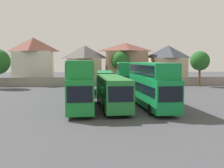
# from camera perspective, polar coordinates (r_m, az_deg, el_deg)

# --- Properties ---
(ground) EXTENTS (140.00, 140.00, 0.00)m
(ground) POSITION_cam_1_polar(r_m,az_deg,el_deg) (47.52, -1.36, -1.28)
(ground) COLOR #424247
(depot_boundary_wall) EXTENTS (56.00, 0.50, 1.80)m
(depot_boundary_wall) POSITION_cam_1_polar(r_m,az_deg,el_deg) (54.95, -1.77, 0.51)
(depot_boundary_wall) COLOR gray
(depot_boundary_wall) RESTS_ON ground
(bus_1) EXTENTS (3.04, 11.98, 5.11)m
(bus_1) POSITION_cam_1_polar(r_m,az_deg,el_deg) (29.43, -6.75, 0.43)
(bus_1) COLOR #198533
(bus_1) RESTS_ON ground
(bus_2) EXTENTS (3.15, 11.52, 3.39)m
(bus_2) POSITION_cam_1_polar(r_m,az_deg,el_deg) (29.58, 0.04, -1.33)
(bus_2) COLOR #227D35
(bus_2) RESTS_ON ground
(bus_3) EXTENTS (3.18, 11.88, 4.89)m
(bus_3) POSITION_cam_1_polar(r_m,az_deg,el_deg) (29.97, 8.09, 0.28)
(bus_3) COLOR #13853F
(bus_3) RESTS_ON ground
(bus_4) EXTENTS (2.69, 11.30, 4.95)m
(bus_4) POSITION_cam_1_polar(r_m,az_deg,el_deg) (44.60, -6.80, 1.87)
(bus_4) COLOR #128C35
(bus_4) RESTS_ON ground
(bus_5) EXTENTS (2.80, 11.14, 3.32)m
(bus_5) POSITION_cam_1_polar(r_m,az_deg,el_deg) (45.20, -1.50, 0.81)
(bus_5) COLOR #14803E
(bus_5) RESTS_ON ground
(bus_6) EXTENTS (3.11, 12.02, 4.76)m
(bus_6) POSITION_cam_1_polar(r_m,az_deg,el_deg) (45.51, 2.67, 1.83)
(bus_6) COLOR #137C41
(bus_6) RESTS_ON ground
(house_terrace_left) EXTENTS (7.96, 7.20, 9.91)m
(house_terrace_left) POSITION_cam_1_polar(r_m,az_deg,el_deg) (61.74, -15.79, 4.68)
(house_terrace_left) COLOR silver
(house_terrace_left) RESTS_ON ground
(house_terrace_centre) EXTENTS (7.46, 8.02, 8.34)m
(house_terrace_centre) POSITION_cam_1_polar(r_m,az_deg,el_deg) (61.66, -5.61, 4.11)
(house_terrace_centre) COLOR tan
(house_terrace_centre) RESTS_ON ground
(house_terrace_right) EXTENTS (8.96, 8.35, 8.90)m
(house_terrace_right) POSITION_cam_1_polar(r_m,az_deg,el_deg) (61.55, 2.79, 4.36)
(house_terrace_right) COLOR #9E7A60
(house_terrace_right) RESTS_ON ground
(house_terrace_far_right) EXTENTS (7.68, 6.44, 8.41)m
(house_terrace_far_right) POSITION_cam_1_polar(r_m,az_deg,el_deg) (64.11, 11.42, 4.09)
(house_terrace_far_right) COLOR #C6B293
(house_terrace_far_right) RESTS_ON ground
(tree_left_of_lot) EXTENTS (3.96, 3.96, 6.95)m
(tree_left_of_lot) POSITION_cam_1_polar(r_m,az_deg,el_deg) (57.55, 1.79, 4.73)
(tree_left_of_lot) COLOR brown
(tree_left_of_lot) RESTS_ON ground
(tree_behind_wall) EXTENTS (3.79, 3.79, 6.89)m
(tree_behind_wall) POSITION_cam_1_polar(r_m,az_deg,el_deg) (56.80, 17.58, 4.53)
(tree_behind_wall) COLOR brown
(tree_behind_wall) RESTS_ON ground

